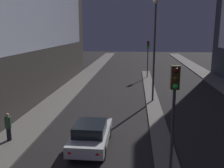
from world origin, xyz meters
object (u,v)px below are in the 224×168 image
Objects in this scene: traffic_light_mid at (148,51)px; pedestrian_on_left_sidewalk at (8,126)px; car_left_lane at (91,134)px; street_lamp at (155,33)px; traffic_light_near at (174,97)px.

traffic_light_mid is 2.97× the size of pedestrian_on_left_sidewalk.
car_left_lane is 4.56m from pedestrian_on_left_sidewalk.
pedestrian_on_left_sidewalk reaches higher than car_left_lane.
traffic_light_mid is 1.14× the size of car_left_lane.
traffic_light_mid is 0.55× the size of street_lamp.
street_lamp is 5.45× the size of pedestrian_on_left_sidewalk.
traffic_light_near reaches higher than pedestrian_on_left_sidewalk.
traffic_light_mid is (0.00, 22.13, 0.00)m from traffic_light_near.
street_lamp reaches higher than car_left_lane.
traffic_light_near is 9.08m from pedestrian_on_left_sidewalk.
car_left_lane is at bearing -1.90° from pedestrian_on_left_sidewalk.
traffic_light_near and traffic_light_mid have the same top height.
street_lamp is at bearing 46.32° from pedestrian_on_left_sidewalk.
street_lamp is 10.82m from car_left_lane.
traffic_light_near is 1.00× the size of traffic_light_mid.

